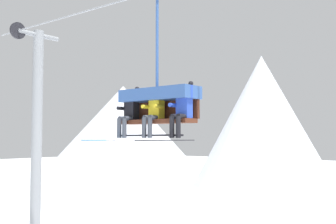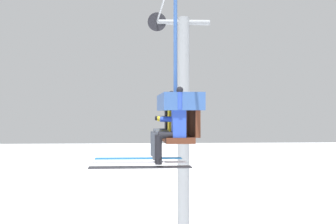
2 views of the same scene
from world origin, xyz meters
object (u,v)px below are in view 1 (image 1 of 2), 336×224
at_px(skier_yellow, 153,112).
at_px(skier_blue, 181,110).
at_px(chairlift_chair, 159,99).
at_px(skier_black, 128,113).
at_px(lift_tower_near, 36,159).

distance_m(skier_yellow, skier_blue, 0.83).
distance_m(chairlift_chair, skier_yellow, 0.39).
relative_size(chairlift_chair, skier_black, 2.12).
xyz_separation_m(lift_tower_near, skier_yellow, (6.10, -0.93, 1.33)).
xyz_separation_m(skier_yellow, skier_blue, (0.83, 0.01, 0.02)).
height_order(lift_tower_near, chairlift_chair, lift_tower_near).
xyz_separation_m(skier_black, skier_yellow, (0.82, -0.01, -0.02)).
bearing_deg(skier_black, lift_tower_near, 170.06).
distance_m(lift_tower_near, skier_yellow, 6.31).
height_order(chairlift_chair, skier_blue, chairlift_chair).
height_order(lift_tower_near, skier_blue, lift_tower_near).
xyz_separation_m(lift_tower_near, skier_black, (5.28, -0.93, 1.35)).
bearing_deg(lift_tower_near, chairlift_chair, -6.66).
relative_size(chairlift_chair, skier_blue, 2.12).
bearing_deg(skier_blue, chairlift_chair, 165.50).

